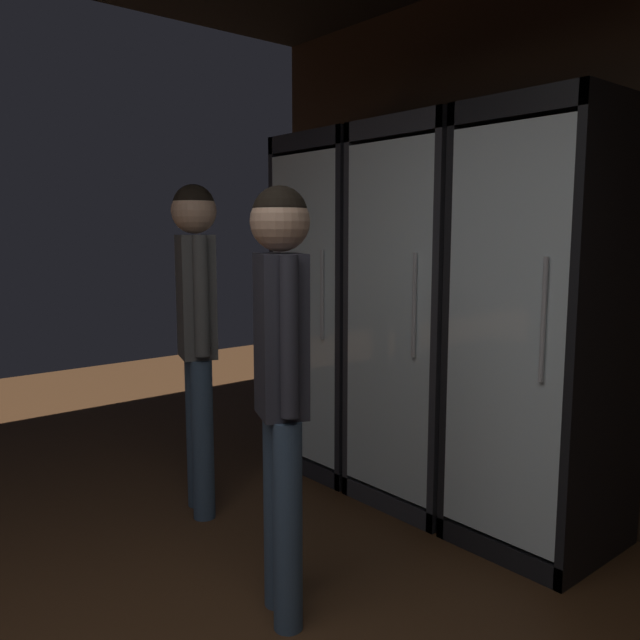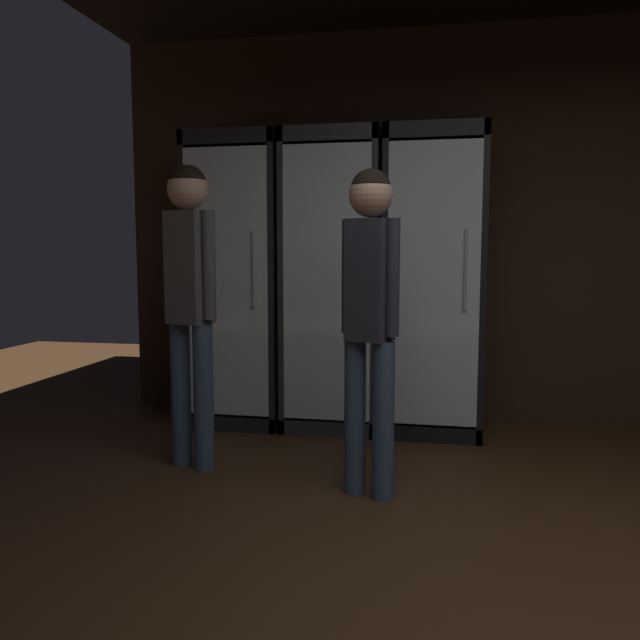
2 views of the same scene
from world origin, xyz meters
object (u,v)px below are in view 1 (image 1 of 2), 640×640
cooler_far_left (351,308)px  shopper_far (281,360)px  cooler_left (436,319)px  shopper_near (196,313)px  cooler_center (551,335)px

cooler_far_left → shopper_far: size_ratio=1.25×
cooler_left → shopper_near: cooler_left is taller
cooler_far_left → cooler_left: 0.68m
cooler_left → shopper_far: (0.39, -1.34, 0.00)m
cooler_far_left → shopper_near: cooler_far_left is taller
cooler_center → shopper_far: (-0.29, -1.34, 0.01)m
cooler_center → shopper_near: (-1.31, -1.10, 0.06)m
cooler_far_left → shopper_far: cooler_far_left is taller
cooler_center → shopper_far: cooler_center is taller
shopper_far → cooler_left: bearing=106.3°
cooler_far_left → cooler_center: bearing=-0.0°
cooler_far_left → shopper_near: (0.04, -1.10, 0.06)m
cooler_left → shopper_near: size_ratio=1.19×
cooler_left → cooler_center: size_ratio=1.00×
cooler_far_left → cooler_center: (1.36, -0.00, -0.01)m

